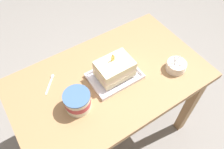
{
  "coord_description": "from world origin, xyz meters",
  "views": [
    {
      "loc": [
        -0.42,
        -0.67,
        1.85
      ],
      "look_at": [
        0.01,
        -0.01,
        0.81
      ],
      "focal_mm": 35.7,
      "sensor_mm": 36.0,
      "label": 1
    }
  ],
  "objects_px": {
    "birthday_cake": "(115,69)",
    "bowl_stack": "(176,66)",
    "ice_cream_tub": "(78,101)",
    "foil_tray": "(115,76)",
    "serving_spoon_near_tray": "(51,80)"
  },
  "relations": [
    {
      "from": "foil_tray",
      "to": "bowl_stack",
      "type": "xyz_separation_m",
      "value": [
        0.35,
        -0.15,
        0.02
      ]
    },
    {
      "from": "serving_spoon_near_tray",
      "to": "birthday_cake",
      "type": "bearing_deg",
      "value": -29.66
    },
    {
      "from": "ice_cream_tub",
      "to": "birthday_cake",
      "type": "bearing_deg",
      "value": 12.25
    },
    {
      "from": "foil_tray",
      "to": "ice_cream_tub",
      "type": "relative_size",
      "value": 2.07
    },
    {
      "from": "foil_tray",
      "to": "serving_spoon_near_tray",
      "type": "height_order",
      "value": "foil_tray"
    },
    {
      "from": "bowl_stack",
      "to": "ice_cream_tub",
      "type": "xyz_separation_m",
      "value": [
        -0.62,
        0.09,
        0.03
      ]
    },
    {
      "from": "serving_spoon_near_tray",
      "to": "ice_cream_tub",
      "type": "bearing_deg",
      "value": -77.76
    },
    {
      "from": "birthday_cake",
      "to": "bowl_stack",
      "type": "relative_size",
      "value": 1.68
    },
    {
      "from": "ice_cream_tub",
      "to": "foil_tray",
      "type": "bearing_deg",
      "value": 12.25
    },
    {
      "from": "serving_spoon_near_tray",
      "to": "foil_tray",
      "type": "bearing_deg",
      "value": -29.66
    },
    {
      "from": "ice_cream_tub",
      "to": "serving_spoon_near_tray",
      "type": "distance_m",
      "value": 0.26
    },
    {
      "from": "foil_tray",
      "to": "serving_spoon_near_tray",
      "type": "xyz_separation_m",
      "value": [
        -0.33,
        0.19,
        -0.0
      ]
    },
    {
      "from": "birthday_cake",
      "to": "serving_spoon_near_tray",
      "type": "xyz_separation_m",
      "value": [
        -0.33,
        0.19,
        -0.08
      ]
    },
    {
      "from": "foil_tray",
      "to": "serving_spoon_near_tray",
      "type": "bearing_deg",
      "value": 150.34
    },
    {
      "from": "birthday_cake",
      "to": "bowl_stack",
      "type": "xyz_separation_m",
      "value": [
        0.35,
        -0.15,
        -0.05
      ]
    }
  ]
}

